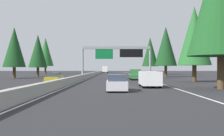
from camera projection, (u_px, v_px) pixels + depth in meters
The scene contains 17 objects.
ground_plane at pixel (90, 77), 62.97m from camera, with size 320.00×320.00×0.00m, color #262628.
median_barrier at pixel (94, 74), 82.97m from camera, with size 180.00×0.56×0.90m, color #9E9B93.
shoulder_stripe_right at pixel (137, 76), 72.93m from camera, with size 160.00×0.16×0.01m, color silver.
shoulder_stripe_median at pixel (94, 76), 72.97m from camera, with size 160.00×0.16×0.01m, color silver.
sign_gantry_overhead at pixel (117, 53), 50.78m from camera, with size 0.50×12.68×6.04m.
sedan_near_center at pixel (117, 83), 24.85m from camera, with size 4.40×1.80×1.47m.
minivan_far_center at pixel (150, 78), 30.09m from camera, with size 5.00×1.95×1.69m.
pickup_far_left at pixel (135, 75), 49.53m from camera, with size 5.60×2.00×1.86m.
box_truck_distant_b at pixel (105, 69), 126.24m from camera, with size 8.50×2.40×2.95m.
oncoming_near at pixel (54, 78), 37.76m from camera, with size 4.40×1.80×1.47m.
conifer_right_near at pixel (194, 36), 41.80m from camera, with size 4.99×4.99×11.34m.
conifer_right_mid at pixel (166, 46), 65.62m from camera, with size 5.24×5.24×11.90m.
conifer_right_far at pixel (166, 47), 93.38m from camera, with size 6.56×6.56×14.90m.
conifer_right_distant at pixel (150, 52), 93.55m from camera, with size 5.46×5.46×12.40m.
conifer_left_near at pixel (14, 47), 55.87m from camera, with size 4.53×4.53×10.30m.
conifer_left_mid at pixel (38, 51), 67.06m from camera, with size 4.48×4.48×10.19m.
conifer_left_far at pixel (45, 52), 101.17m from camera, with size 5.83×5.83×13.25m.
Camera 1 is at (-2.95, -5.22, 2.02)m, focal length 44.75 mm.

